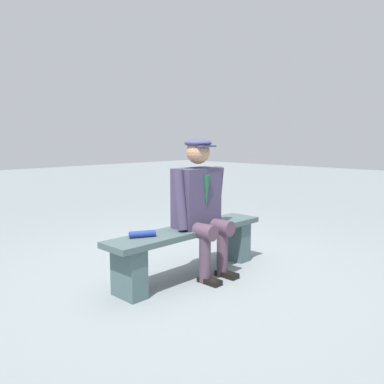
% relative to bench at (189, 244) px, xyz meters
% --- Properties ---
extents(ground_plane, '(30.00, 30.00, 0.00)m').
position_rel_bench_xyz_m(ground_plane, '(0.00, 0.00, -0.32)').
color(ground_plane, gray).
extents(bench, '(1.84, 0.36, 0.48)m').
position_rel_bench_xyz_m(bench, '(0.00, 0.00, 0.00)').
color(bench, '#415555').
rests_on(bench, ground).
extents(seated_man, '(0.64, 0.54, 1.35)m').
position_rel_bench_xyz_m(seated_man, '(-0.10, 0.05, 0.43)').
color(seated_man, '#423956').
rests_on(seated_man, ground).
extents(rolled_magazine, '(0.24, 0.16, 0.06)m').
position_rel_bench_xyz_m(rolled_magazine, '(0.55, -0.04, 0.19)').
color(rolled_magazine, navy).
rests_on(rolled_magazine, bench).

